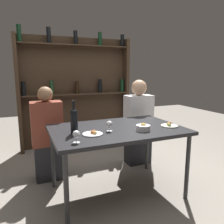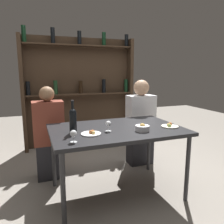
{
  "view_description": "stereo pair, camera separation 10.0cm",
  "coord_description": "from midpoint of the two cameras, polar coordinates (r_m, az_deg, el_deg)",
  "views": [
    {
      "loc": [
        -0.92,
        -2.06,
        1.35
      ],
      "look_at": [
        0.0,
        0.14,
        0.9
      ],
      "focal_mm": 35.0,
      "sensor_mm": 36.0,
      "label": 1
    },
    {
      "loc": [
        -0.83,
        -2.1,
        1.35
      ],
      "look_at": [
        0.0,
        0.14,
        0.9
      ],
      "focal_mm": 35.0,
      "sensor_mm": 36.0,
      "label": 2
    }
  ],
  "objects": [
    {
      "name": "ground_plane",
      "position": [
        2.63,
        2.27,
        -20.24
      ],
      "size": [
        10.0,
        10.0,
        0.0
      ],
      "primitive_type": "plane",
      "color": "gray"
    },
    {
      "name": "dining_table",
      "position": [
        2.35,
        2.39,
        -5.59
      ],
      "size": [
        1.39,
        0.91,
        0.75
      ],
      "color": "black",
      "rests_on": "ground_plane"
    },
    {
      "name": "wine_rack_wall",
      "position": [
        3.99,
        -7.67,
        6.05
      ],
      "size": [
        1.99,
        0.21,
        2.05
      ],
      "color": "#38281C",
      "rests_on": "ground_plane"
    },
    {
      "name": "wine_bottle",
      "position": [
        2.14,
        -8.86,
        -1.92
      ],
      "size": [
        0.07,
        0.07,
        0.32
      ],
      "color": "black",
      "rests_on": "dining_table"
    },
    {
      "name": "wine_glass_0",
      "position": [
        2.19,
        0.35,
        -3.22
      ],
      "size": [
        0.06,
        0.06,
        0.11
      ],
      "color": "silver",
      "rests_on": "dining_table"
    },
    {
      "name": "wine_glass_1",
      "position": [
        1.88,
        -8.53,
        -5.73
      ],
      "size": [
        0.06,
        0.06,
        0.11
      ],
      "color": "silver",
      "rests_on": "dining_table"
    },
    {
      "name": "food_plate_0",
      "position": [
        2.1,
        -4.07,
        -5.61
      ],
      "size": [
        0.19,
        0.19,
        0.04
      ],
      "color": "white",
      "rests_on": "dining_table"
    },
    {
      "name": "food_plate_1",
      "position": [
        2.47,
        15.96,
        -3.52
      ],
      "size": [
        0.19,
        0.19,
        0.04
      ],
      "color": "silver",
      "rests_on": "dining_table"
    },
    {
      "name": "snack_bowl",
      "position": [
        2.24,
        9.21,
        -4.13
      ],
      "size": [
        0.14,
        0.14,
        0.08
      ],
      "color": "white",
      "rests_on": "dining_table"
    },
    {
      "name": "seated_person_left",
      "position": [
        2.84,
        -15.14,
        -6.12
      ],
      "size": [
        0.37,
        0.22,
        1.17
      ],
      "color": "#26262B",
      "rests_on": "ground_plane"
    },
    {
      "name": "seated_person_right",
      "position": [
        3.2,
        8.32,
        -3.28
      ],
      "size": [
        0.39,
        0.22,
        1.23
      ],
      "color": "#26262B",
      "rests_on": "ground_plane"
    }
  ]
}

